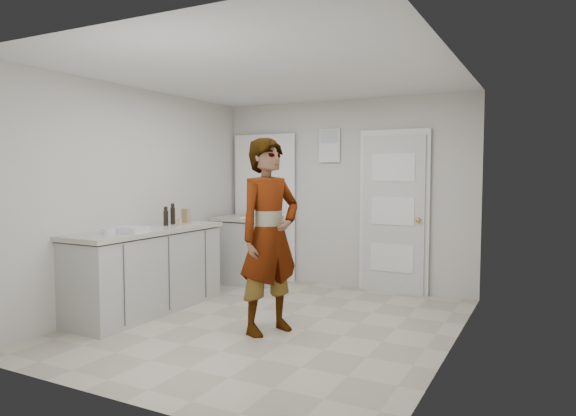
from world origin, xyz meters
The scene contains 12 objects.
ground centered at (0.00, 0.00, 0.00)m, with size 4.00×4.00×0.00m, color #AAA18F.
room_shell centered at (-0.17, 1.95, 1.02)m, with size 4.00×4.00×4.00m.
main_counter centered at (-1.45, -0.20, 0.43)m, with size 0.64×1.96×0.93m.
side_counter centered at (-1.25, 1.55, 0.43)m, with size 0.84×0.61×0.93m.
person centered at (0.10, -0.21, 0.93)m, with size 0.68×0.45×1.87m, color silver.
cake_mix_box centered at (-1.49, 0.52, 1.01)m, with size 0.10×0.05×0.17m, color olive.
spice_jar centered at (-1.32, 0.20, 0.96)m, with size 0.05×0.05×0.08m, color tan.
oil_cruet_a centered at (-1.46, 0.12, 1.03)m, with size 0.06×0.06×0.22m.
oil_cruet_b centered at (-1.49, 0.28, 1.05)m, with size 0.06×0.06×0.25m.
baking_dish centered at (-1.33, -0.58, 0.95)m, with size 0.35×0.26×0.06m.
egg_bowl centered at (-1.44, -0.75, 0.95)m, with size 0.14×0.14×0.05m.
papers centered at (-1.10, 1.46, 0.93)m, with size 0.22×0.29×0.01m, color white.
Camera 1 is at (2.51, -4.45, 1.54)m, focal length 32.00 mm.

